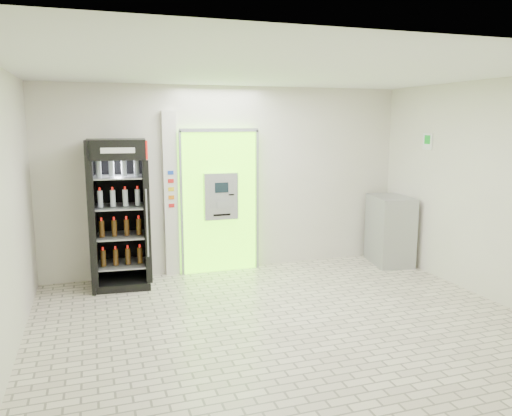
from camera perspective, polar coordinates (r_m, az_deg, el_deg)
name	(u,v)px	position (r m, az deg, el deg)	size (l,w,h in m)	color
ground	(285,323)	(6.27, 3.31, -13.00)	(6.00, 6.00, 0.00)	beige
room_shell	(286,173)	(5.81, 3.48, 4.00)	(6.00, 6.00, 6.00)	silver
atm_assembly	(219,200)	(8.12, -4.20, 0.87)	(1.30, 0.24, 2.33)	#73FF15
pillar	(171,194)	(7.98, -9.72, 1.54)	(0.22, 0.11, 2.60)	silver
beverage_cooler	(120,217)	(7.63, -15.33, -0.95)	(0.88, 0.81, 2.18)	black
steel_cabinet	(390,230)	(8.92, 15.06, -2.44)	(0.74, 0.97, 1.17)	#989B9F
exit_sign	(428,141)	(8.50, 19.04, 7.21)	(0.02, 0.22, 0.26)	white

